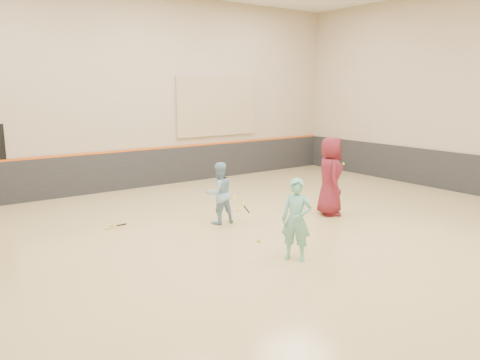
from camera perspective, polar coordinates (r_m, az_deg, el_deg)
room at (r=10.13m, az=2.37°, el=-2.08°), size 15.04×12.04×6.22m
wainscot_back at (r=15.23m, az=-11.59°, el=1.38°), size 14.90×0.04×1.20m
wainscot_right at (r=15.82m, az=24.23°, el=0.97°), size 0.04×11.90×1.20m
accent_stripe at (r=15.13m, az=-11.66°, el=3.69°), size 14.90×0.03×0.06m
acoustic_panel at (r=16.35m, az=-2.73°, el=8.95°), size 3.20×0.08×2.00m
girl at (r=8.64m, az=6.88°, el=-4.82°), size 0.62×0.67×1.53m
instructor at (r=10.90m, az=-2.57°, el=-1.61°), size 0.75×0.60×1.45m
young_man at (r=11.83m, az=10.94°, el=0.47°), size 1.04×1.14×1.96m
held_racket at (r=10.93m, az=-0.09°, el=-2.46°), size 0.46×0.46×0.47m
spare_racket at (r=11.09m, az=-15.73°, el=-5.21°), size 0.68×0.68×0.17m
ball_under_racket at (r=9.75m, az=2.28°, el=-7.37°), size 0.07×0.07×0.07m
ball_in_hand at (r=11.83m, az=12.48°, el=1.94°), size 0.07×0.07×0.07m
ball_beside_spare at (r=12.08m, az=-0.33°, el=-3.69°), size 0.07×0.07×0.07m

